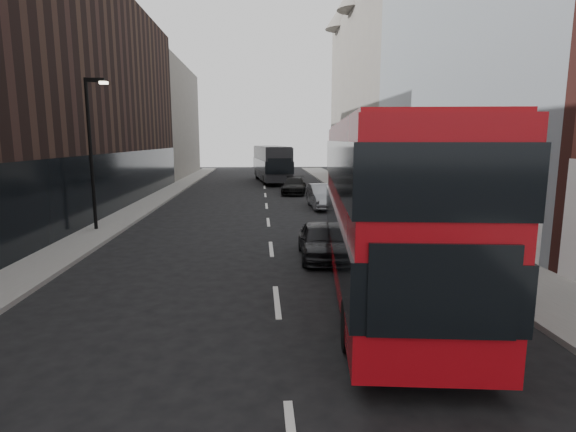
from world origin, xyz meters
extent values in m
cube|color=slate|center=(7.50, 25.00, 0.07)|extent=(3.00, 80.00, 0.15)
cube|color=slate|center=(-8.00, 25.00, 0.07)|extent=(2.00, 80.00, 0.15)
cube|color=gray|center=(11.50, 21.00, 10.00)|extent=(5.00, 22.00, 20.00)
cube|color=silver|center=(9.15, 21.00, 1.90)|extent=(0.35, 21.00, 3.80)
cube|color=slate|center=(11.50, 44.00, 9.00)|extent=(5.00, 24.00, 18.00)
cone|color=slate|center=(9.50, 52.00, 19.50)|extent=(4.00, 4.00, 3.00)
cube|color=black|center=(-11.50, 30.00, 7.00)|extent=(5.00, 24.00, 14.00)
cube|color=slate|center=(-11.50, 52.00, 6.50)|extent=(5.00, 20.00, 13.00)
cylinder|color=black|center=(-8.30, 18.00, 3.65)|extent=(0.16, 0.16, 7.00)
cube|color=black|center=(-7.90, 18.00, 7.05)|extent=(0.90, 0.15, 0.18)
cube|color=#FFF2CC|center=(-7.50, 18.00, 6.93)|extent=(0.35, 0.22, 0.12)
cube|color=#9C0910|center=(3.05, 8.71, 2.60)|extent=(4.07, 12.13, 4.33)
cube|color=black|center=(3.05, 8.71, 1.89)|extent=(4.20, 12.20, 1.19)
cube|color=black|center=(3.05, 8.71, 3.73)|extent=(4.20, 12.20, 1.19)
cube|color=black|center=(2.36, 2.77, 2.06)|extent=(2.29, 0.35, 1.51)
cube|color=black|center=(3.75, 14.64, 2.06)|extent=(2.29, 0.35, 1.51)
cube|color=#9C0910|center=(3.05, 8.71, 4.79)|extent=(3.91, 11.65, 0.12)
cylinder|color=black|center=(2.30, 12.63, 0.54)|extent=(0.45, 1.11, 1.08)
cylinder|color=black|center=(4.69, 12.35, 0.54)|extent=(0.45, 1.11, 1.08)
cylinder|color=black|center=(1.42, 5.06, 0.54)|extent=(0.45, 1.11, 1.08)
cylinder|color=black|center=(3.80, 4.78, 0.54)|extent=(0.45, 1.11, 1.08)
cube|color=black|center=(0.80, 43.43, 2.02)|extent=(3.79, 11.60, 3.21)
cube|color=black|center=(0.80, 43.43, 1.81)|extent=(3.91, 11.67, 1.14)
cube|color=black|center=(1.41, 37.74, 1.97)|extent=(2.20, 0.31, 1.45)
cube|color=black|center=(0.19, 49.13, 1.97)|extent=(2.20, 0.31, 1.45)
cube|color=black|center=(0.80, 43.43, 3.65)|extent=(3.64, 11.14, 0.12)
cylinder|color=black|center=(-0.73, 46.93, 0.52)|extent=(0.42, 1.06, 1.04)
cylinder|color=black|center=(1.55, 47.18, 0.52)|extent=(0.42, 1.06, 1.04)
cylinder|color=black|center=(0.05, 39.68, 0.52)|extent=(0.42, 1.06, 1.04)
cylinder|color=black|center=(2.33, 39.93, 0.52)|extent=(0.42, 1.06, 1.04)
imported|color=black|center=(1.81, 12.52, 0.67)|extent=(1.71, 3.96, 1.33)
imported|color=gray|center=(3.65, 24.94, 0.77)|extent=(1.80, 4.71, 1.53)
imported|color=black|center=(2.36, 32.80, 0.67)|extent=(2.47, 4.81, 1.34)
camera|label=1|loc=(-0.43, -3.67, 4.36)|focal=28.00mm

